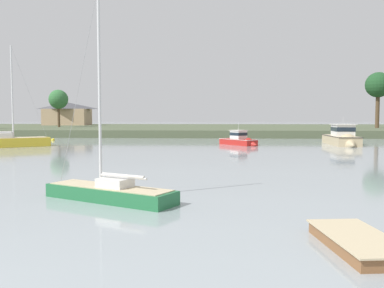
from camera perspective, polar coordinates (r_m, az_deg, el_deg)
far_shore_bank at (r=98.90m, az=-1.56°, el=2.03°), size 222.06×55.34×1.32m
cruiser_sand at (r=57.87m, az=19.84°, el=0.46°), size 3.16×10.16×4.81m
dinghy_wood at (r=13.22m, az=21.66°, el=-12.58°), size 2.18×4.02×0.56m
sailboat_green at (r=19.39m, az=-11.10°, el=-6.93°), size 6.52×4.44×10.01m
cruiser_red at (r=55.05m, az=6.68°, el=0.30°), size 5.37×6.15×3.72m
sailboat_yellow at (r=56.16m, az=-23.90°, el=-0.07°), size 9.81×8.02×13.12m
mooring_buoy_yellow at (r=68.28m, az=-18.37°, el=0.53°), size 0.51×0.51×0.56m
shore_tree_far_left at (r=94.22m, az=23.98°, el=7.26°), size 5.13×5.13×11.37m
shore_tree_center at (r=97.64m, az=-17.70°, el=5.77°), size 4.24×4.24×8.26m
cottage_near_water at (r=117.37m, az=-16.60°, el=4.01°), size 12.32×7.65×6.09m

